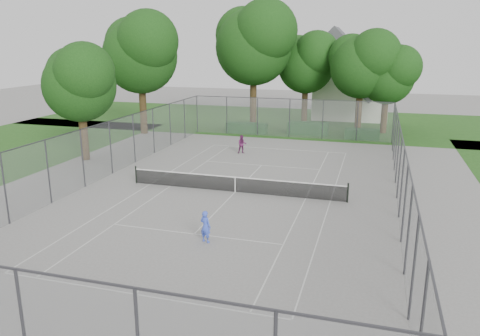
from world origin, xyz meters
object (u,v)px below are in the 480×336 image
(tennis_net, at_px, (235,184))
(girl_player, at_px, (205,226))
(house, at_px, (352,82))
(woman_player, at_px, (242,144))

(tennis_net, distance_m, girl_player, 7.10)
(tennis_net, bearing_deg, house, 81.19)
(girl_player, distance_m, woman_player, 16.93)
(tennis_net, bearing_deg, woman_player, 103.79)
(tennis_net, distance_m, house, 30.62)
(woman_player, bearing_deg, tennis_net, -99.27)
(house, xyz_separation_m, woman_player, (-7.01, -20.48, -3.34))
(tennis_net, height_order, girl_player, girl_player)
(girl_player, bearing_deg, house, -77.97)
(tennis_net, relative_size, girl_player, 8.96)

